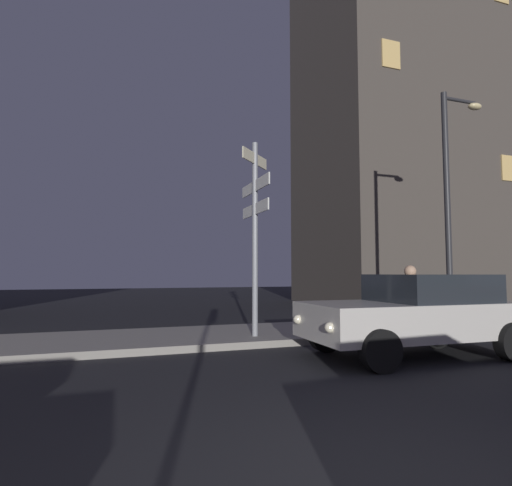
# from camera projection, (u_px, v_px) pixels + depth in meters

# --- Properties ---
(sidewalk_kerb) EXTENTS (40.00, 2.78, 0.14)m
(sidewalk_kerb) POSITION_uv_depth(u_px,v_px,m) (193.00, 337.00, 9.11)
(sidewalk_kerb) COLOR gray
(sidewalk_kerb) RESTS_ON ground_plane
(signpost) EXTENTS (0.84, 1.70, 4.15)m
(signpost) POSITION_uv_depth(u_px,v_px,m) (255.00, 220.00, 9.02)
(signpost) COLOR gray
(signpost) RESTS_ON sidewalk_kerb
(street_lamp) EXTENTS (1.42, 0.28, 6.37)m
(street_lamp) POSITION_uv_depth(u_px,v_px,m) (452.00, 186.00, 11.64)
(street_lamp) COLOR #2D2D30
(street_lamp) RESTS_ON sidewalk_kerb
(car_far_trailing) EXTENTS (4.03, 2.02, 1.44)m
(car_far_trailing) POSITION_uv_depth(u_px,v_px,m) (417.00, 313.00, 7.47)
(car_far_trailing) COLOR beige
(car_far_trailing) RESTS_ON ground_plane
(cyclist) EXTENTS (1.82, 0.35, 1.61)m
(cyclist) POSITION_uv_depth(u_px,v_px,m) (413.00, 311.00, 7.87)
(cyclist) COLOR black
(cyclist) RESTS_ON ground_plane
(building_right_block) EXTENTS (9.69, 6.73, 20.33)m
(building_right_block) POSITION_uv_depth(u_px,v_px,m) (402.00, 106.00, 21.89)
(building_right_block) COLOR #4C443D
(building_right_block) RESTS_ON ground_plane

